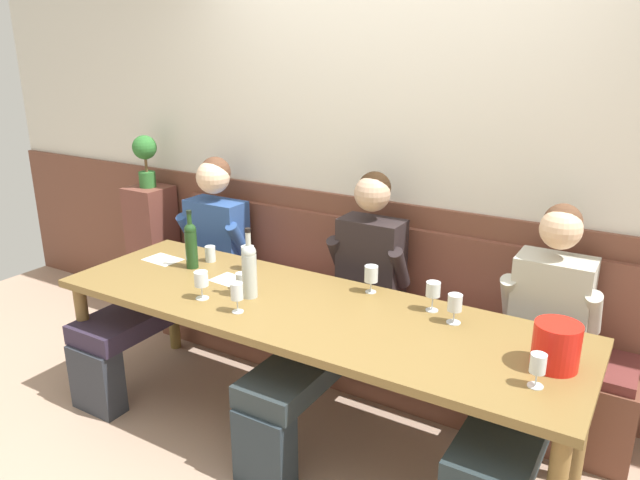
{
  "coord_description": "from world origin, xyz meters",
  "views": [
    {
      "loc": [
        1.45,
        -2.1,
        1.96
      ],
      "look_at": [
        -0.09,
        0.45,
        0.98
      ],
      "focal_mm": 33.65,
      "sensor_mm": 36.0,
      "label": 1
    }
  ],
  "objects_px": {
    "person_left_seat": "(533,354)",
    "wine_bottle_amber_mid": "(249,269)",
    "wine_glass_left_end": "(371,275)",
    "wine_glass_near_bucket": "(455,304)",
    "wall_bench": "(365,335)",
    "ice_bucket": "(556,346)",
    "wine_bottle_green_tall": "(191,243)",
    "person_right_seat": "(183,266)",
    "potted_plant": "(145,155)",
    "wine_glass_mid_right": "(248,254)",
    "person_center_right_seat": "(342,304)",
    "dining_table": "(306,319)",
    "wine_glass_right_end": "(433,291)",
    "water_tumbler_right": "(210,254)",
    "wine_glass_center_front": "(237,293)",
    "wine_glass_center_rear": "(201,280)",
    "wine_glass_mid_left": "(538,366)",
    "water_tumbler_left": "(241,281)"
  },
  "relations": [
    {
      "from": "dining_table",
      "to": "wine_glass_right_end",
      "type": "bearing_deg",
      "value": 26.46
    },
    {
      "from": "wine_bottle_amber_mid",
      "to": "wine_glass_mid_left",
      "type": "xyz_separation_m",
      "value": [
        1.43,
        -0.12,
        -0.06
      ]
    },
    {
      "from": "wine_glass_mid_left",
      "to": "wine_glass_left_end",
      "type": "bearing_deg",
      "value": 152.5
    },
    {
      "from": "water_tumbler_right",
      "to": "wine_bottle_amber_mid",
      "type": "bearing_deg",
      "value": -29.53
    },
    {
      "from": "ice_bucket",
      "to": "wine_bottle_amber_mid",
      "type": "distance_m",
      "value": 1.46
    },
    {
      "from": "person_right_seat",
      "to": "water_tumbler_right",
      "type": "distance_m",
      "value": 0.34
    },
    {
      "from": "person_center_right_seat",
      "to": "wine_glass_center_front",
      "type": "height_order",
      "value": "person_center_right_seat"
    },
    {
      "from": "ice_bucket",
      "to": "wine_glass_mid_left",
      "type": "bearing_deg",
      "value": -99.04
    },
    {
      "from": "wine_glass_center_front",
      "to": "wine_glass_near_bucket",
      "type": "bearing_deg",
      "value": 24.6
    },
    {
      "from": "wine_bottle_green_tall",
      "to": "wine_glass_left_end",
      "type": "distance_m",
      "value": 1.06
    },
    {
      "from": "wine_glass_left_end",
      "to": "wine_glass_near_bucket",
      "type": "bearing_deg",
      "value": -14.06
    },
    {
      "from": "wine_glass_left_end",
      "to": "wine_glass_center_rear",
      "type": "relative_size",
      "value": 1.0
    },
    {
      "from": "wine_glass_mid_left",
      "to": "water_tumbler_left",
      "type": "xyz_separation_m",
      "value": [
        -1.53,
        0.17,
        -0.04
      ]
    },
    {
      "from": "person_right_seat",
      "to": "potted_plant",
      "type": "distance_m",
      "value": 0.97
    },
    {
      "from": "wine_glass_left_end",
      "to": "water_tumbler_left",
      "type": "xyz_separation_m",
      "value": [
        -0.6,
        -0.31,
        -0.05
      ]
    },
    {
      "from": "person_center_right_seat",
      "to": "wine_glass_near_bucket",
      "type": "distance_m",
      "value": 0.69
    },
    {
      "from": "ice_bucket",
      "to": "wine_glass_center_rear",
      "type": "xyz_separation_m",
      "value": [
        -1.65,
        -0.22,
        0.0
      ]
    },
    {
      "from": "wine_bottle_green_tall",
      "to": "water_tumbler_left",
      "type": "relative_size",
      "value": 3.8
    },
    {
      "from": "wall_bench",
      "to": "ice_bucket",
      "type": "height_order",
      "value": "wall_bench"
    },
    {
      "from": "wine_glass_near_bucket",
      "to": "water_tumbler_left",
      "type": "height_order",
      "value": "wine_glass_near_bucket"
    },
    {
      "from": "potted_plant",
      "to": "wine_bottle_amber_mid",
      "type": "bearing_deg",
      "value": -26.76
    },
    {
      "from": "person_left_seat",
      "to": "wine_bottle_amber_mid",
      "type": "xyz_separation_m",
      "value": [
        -1.33,
        -0.36,
        0.27
      ]
    },
    {
      "from": "person_right_seat",
      "to": "wine_bottle_green_tall",
      "type": "xyz_separation_m",
      "value": [
        0.27,
        -0.2,
        0.26
      ]
    },
    {
      "from": "wine_glass_mid_right",
      "to": "dining_table",
      "type": "bearing_deg",
      "value": -24.88
    },
    {
      "from": "wine_bottle_green_tall",
      "to": "wine_glass_center_front",
      "type": "xyz_separation_m",
      "value": [
        0.6,
        -0.34,
        -0.05
      ]
    },
    {
      "from": "wine_glass_near_bucket",
      "to": "water_tumbler_left",
      "type": "xyz_separation_m",
      "value": [
        -1.08,
        -0.19,
        -0.05
      ]
    },
    {
      "from": "person_center_right_seat",
      "to": "wine_glass_mid_right",
      "type": "relative_size",
      "value": 9.29
    },
    {
      "from": "water_tumbler_left",
      "to": "potted_plant",
      "type": "relative_size",
      "value": 0.24
    },
    {
      "from": "wine_glass_right_end",
      "to": "water_tumbler_right",
      "type": "distance_m",
      "value": 1.37
    },
    {
      "from": "person_left_seat",
      "to": "wine_glass_center_front",
      "type": "bearing_deg",
      "value": -156.95
    },
    {
      "from": "person_left_seat",
      "to": "wine_bottle_green_tall",
      "type": "height_order",
      "value": "person_left_seat"
    },
    {
      "from": "dining_table",
      "to": "person_right_seat",
      "type": "height_order",
      "value": "person_right_seat"
    },
    {
      "from": "wine_glass_mid_right",
      "to": "wine_bottle_amber_mid",
      "type": "bearing_deg",
      "value": -50.81
    },
    {
      "from": "person_right_seat",
      "to": "wine_glass_mid_right",
      "type": "xyz_separation_m",
      "value": [
        0.57,
        -0.06,
        0.2
      ]
    },
    {
      "from": "dining_table",
      "to": "wine_glass_near_bucket",
      "type": "relative_size",
      "value": 18.98
    },
    {
      "from": "wine_glass_center_rear",
      "to": "water_tumbler_right",
      "type": "height_order",
      "value": "wine_glass_center_rear"
    },
    {
      "from": "wall_bench",
      "to": "person_left_seat",
      "type": "relative_size",
      "value": 2.38
    },
    {
      "from": "wine_bottle_green_tall",
      "to": "wine_bottle_amber_mid",
      "type": "relative_size",
      "value": 0.93
    },
    {
      "from": "ice_bucket",
      "to": "water_tumbler_left",
      "type": "relative_size",
      "value": 2.11
    },
    {
      "from": "wall_bench",
      "to": "dining_table",
      "type": "relative_size",
      "value": 1.11
    },
    {
      "from": "dining_table",
      "to": "wall_bench",
      "type": "bearing_deg",
      "value": 90.0
    },
    {
      "from": "person_center_right_seat",
      "to": "wine_glass_mid_left",
      "type": "xyz_separation_m",
      "value": [
        1.09,
        -0.48,
        0.19
      ]
    },
    {
      "from": "ice_bucket",
      "to": "person_left_seat",
      "type": "bearing_deg",
      "value": 113.94
    },
    {
      "from": "dining_table",
      "to": "water_tumbler_right",
      "type": "distance_m",
      "value": 0.86
    },
    {
      "from": "wine_glass_mid_right",
      "to": "wine_glass_near_bucket",
      "type": "bearing_deg",
      "value": -2.58
    },
    {
      "from": "wine_bottle_green_tall",
      "to": "water_tumbler_left",
      "type": "bearing_deg",
      "value": -13.53
    },
    {
      "from": "wall_bench",
      "to": "potted_plant",
      "type": "xyz_separation_m",
      "value": [
        -1.78,
        0.03,
        0.92
      ]
    },
    {
      "from": "water_tumbler_right",
      "to": "wine_glass_center_front",
      "type": "bearing_deg",
      "value": -39.13
    },
    {
      "from": "person_right_seat",
      "to": "wine_glass_right_end",
      "type": "xyz_separation_m",
      "value": [
        1.66,
        -0.04,
        0.21
      ]
    },
    {
      "from": "person_center_right_seat",
      "to": "water_tumbler_left",
      "type": "bearing_deg",
      "value": -144.89
    }
  ]
}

